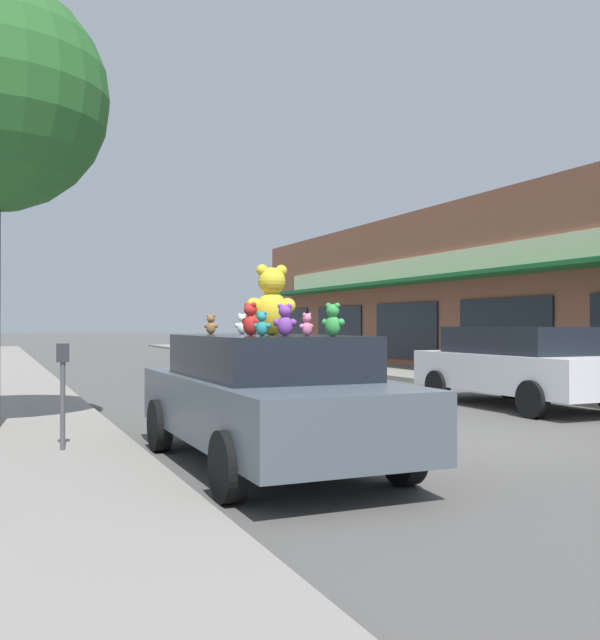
{
  "coord_description": "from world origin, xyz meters",
  "views": [
    {
      "loc": [
        -6.21,
        -8.1,
        1.63
      ],
      "look_at": [
        -1.85,
        1.96,
        1.7
      ],
      "focal_mm": 40.0,
      "sensor_mm": 36.0,
      "label": 1
    }
  ],
  "objects_px": {
    "plush_art_car": "(267,396)",
    "teddy_bear_green": "(333,320)",
    "teddy_bear_white": "(242,324)",
    "teddy_bear_brown": "(211,325)",
    "teddy_bear_teal": "(262,324)",
    "teddy_bear_red": "(251,319)",
    "parked_car_far_center": "(520,364)",
    "teddy_bear_pink": "(307,325)",
    "teddy_bear_giant": "(272,301)",
    "teddy_bear_purple": "(285,320)",
    "parking_meter": "(63,382)",
    "teddy_bear_cream": "(255,326)"
  },
  "relations": [
    {
      "from": "plush_art_car",
      "to": "teddy_bear_green",
      "type": "height_order",
      "value": "teddy_bear_green"
    },
    {
      "from": "teddy_bear_white",
      "to": "teddy_bear_green",
      "type": "height_order",
      "value": "teddy_bear_green"
    },
    {
      "from": "teddy_bear_white",
      "to": "teddy_bear_brown",
      "type": "relative_size",
      "value": 1.04
    },
    {
      "from": "teddy_bear_teal",
      "to": "teddy_bear_brown",
      "type": "relative_size",
      "value": 1.05
    },
    {
      "from": "teddy_bear_teal",
      "to": "teddy_bear_brown",
      "type": "distance_m",
      "value": 1.65
    },
    {
      "from": "teddy_bear_red",
      "to": "parked_car_far_center",
      "type": "relative_size",
      "value": 0.08
    },
    {
      "from": "teddy_bear_white",
      "to": "teddy_bear_pink",
      "type": "xyz_separation_m",
      "value": [
        0.1,
        -1.83,
        -0.01
      ]
    },
    {
      "from": "teddy_bear_giant",
      "to": "teddy_bear_green",
      "type": "bearing_deg",
      "value": 109.68
    },
    {
      "from": "teddy_bear_purple",
      "to": "teddy_bear_pink",
      "type": "bearing_deg",
      "value": 175.99
    },
    {
      "from": "parking_meter",
      "to": "teddy_bear_pink",
      "type": "bearing_deg",
      "value": -41.14
    },
    {
      "from": "teddy_bear_purple",
      "to": "teddy_bear_cream",
      "type": "bearing_deg",
      "value": -69.16
    },
    {
      "from": "teddy_bear_giant",
      "to": "teddy_bear_green",
      "type": "height_order",
      "value": "teddy_bear_giant"
    },
    {
      "from": "teddy_bear_pink",
      "to": "teddy_bear_red",
      "type": "bearing_deg",
      "value": -75.36
    },
    {
      "from": "plush_art_car",
      "to": "teddy_bear_giant",
      "type": "xyz_separation_m",
      "value": [
        0.08,
        0.07,
        1.09
      ]
    },
    {
      "from": "parked_car_far_center",
      "to": "teddy_bear_red",
      "type": "bearing_deg",
      "value": -152.57
    },
    {
      "from": "teddy_bear_cream",
      "to": "teddy_bear_teal",
      "type": "bearing_deg",
      "value": 75.74
    },
    {
      "from": "teddy_bear_pink",
      "to": "teddy_bear_brown",
      "type": "xyz_separation_m",
      "value": [
        -0.51,
        1.86,
        0.0
      ]
    },
    {
      "from": "plush_art_car",
      "to": "teddy_bear_white",
      "type": "xyz_separation_m",
      "value": [
        0.06,
        1.07,
        0.83
      ]
    },
    {
      "from": "teddy_bear_red",
      "to": "teddy_bear_cream",
      "type": "distance_m",
      "value": 0.92
    },
    {
      "from": "parked_car_far_center",
      "to": "teddy_bear_giant",
      "type": "bearing_deg",
      "value": -152.61
    },
    {
      "from": "teddy_bear_red",
      "to": "teddy_bear_giant",
      "type": "bearing_deg",
      "value": -86.4
    },
    {
      "from": "plush_art_car",
      "to": "teddy_bear_purple",
      "type": "height_order",
      "value": "teddy_bear_purple"
    },
    {
      "from": "parked_car_far_center",
      "to": "parking_meter",
      "type": "height_order",
      "value": "parked_car_far_center"
    },
    {
      "from": "parked_car_far_center",
      "to": "teddy_bear_pink",
      "type": "bearing_deg",
      "value": -146.88
    },
    {
      "from": "teddy_bear_teal",
      "to": "teddy_bear_pink",
      "type": "bearing_deg",
      "value": -163.26
    },
    {
      "from": "teddy_bear_giant",
      "to": "teddy_bear_brown",
      "type": "relative_size",
      "value": 3.22
    },
    {
      "from": "teddy_bear_purple",
      "to": "teddy_bear_white",
      "type": "bearing_deg",
      "value": -65.79
    },
    {
      "from": "teddy_bear_green",
      "to": "parked_car_far_center",
      "type": "relative_size",
      "value": 0.08
    },
    {
      "from": "teddy_bear_teal",
      "to": "teddy_bear_green",
      "type": "distance_m",
      "value": 0.77
    },
    {
      "from": "teddy_bear_cream",
      "to": "teddy_bear_green",
      "type": "bearing_deg",
      "value": 100.41
    },
    {
      "from": "teddy_bear_white",
      "to": "parked_car_far_center",
      "type": "relative_size",
      "value": 0.06
    },
    {
      "from": "teddy_bear_cream",
      "to": "teddy_bear_white",
      "type": "bearing_deg",
      "value": -76.89
    },
    {
      "from": "teddy_bear_red",
      "to": "teddy_bear_brown",
      "type": "relative_size",
      "value": 1.48
    },
    {
      "from": "teddy_bear_red",
      "to": "teddy_bear_white",
      "type": "relative_size",
      "value": 1.41
    },
    {
      "from": "teddy_bear_purple",
      "to": "parking_meter",
      "type": "xyz_separation_m",
      "value": [
        -2.09,
        1.88,
        -0.73
      ]
    },
    {
      "from": "teddy_bear_pink",
      "to": "parking_meter",
      "type": "xyz_separation_m",
      "value": [
        -2.3,
        2.01,
        -0.68
      ]
    },
    {
      "from": "teddy_bear_cream",
      "to": "parked_car_far_center",
      "type": "height_order",
      "value": "teddy_bear_cream"
    },
    {
      "from": "teddy_bear_purple",
      "to": "parking_meter",
      "type": "relative_size",
      "value": 0.27
    },
    {
      "from": "plush_art_car",
      "to": "teddy_bear_pink",
      "type": "xyz_separation_m",
      "value": [
        0.16,
        -0.76,
        0.82
      ]
    },
    {
      "from": "teddy_bear_red",
      "to": "teddy_bear_white",
      "type": "height_order",
      "value": "teddy_bear_red"
    },
    {
      "from": "plush_art_car",
      "to": "teddy_bear_teal",
      "type": "height_order",
      "value": "teddy_bear_teal"
    },
    {
      "from": "teddy_bear_teal",
      "to": "teddy_bear_white",
      "type": "relative_size",
      "value": 1.0
    },
    {
      "from": "teddy_bear_teal",
      "to": "parked_car_far_center",
      "type": "bearing_deg",
      "value": -106.85
    },
    {
      "from": "teddy_bear_white",
      "to": "parking_meter",
      "type": "bearing_deg",
      "value": 19.79
    },
    {
      "from": "teddy_bear_giant",
      "to": "parking_meter",
      "type": "relative_size",
      "value": 0.65
    },
    {
      "from": "teddy_bear_teal",
      "to": "parking_meter",
      "type": "relative_size",
      "value": 0.21
    },
    {
      "from": "teddy_bear_teal",
      "to": "teddy_bear_cream",
      "type": "distance_m",
      "value": 1.34
    },
    {
      "from": "teddy_bear_giant",
      "to": "parked_car_far_center",
      "type": "distance_m",
      "value": 7.45
    },
    {
      "from": "teddy_bear_green",
      "to": "teddy_bear_cream",
      "type": "relative_size",
      "value": 1.57
    },
    {
      "from": "teddy_bear_green",
      "to": "teddy_bear_brown",
      "type": "relative_size",
      "value": 1.37
    }
  ]
}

